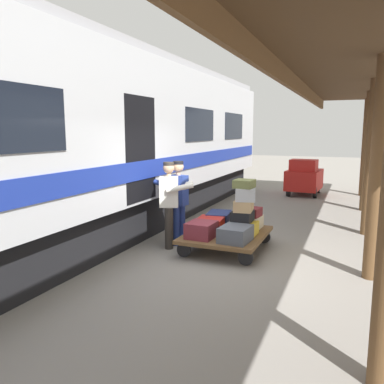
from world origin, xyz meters
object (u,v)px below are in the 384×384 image
luggage_cart (226,235)px  porter_in_overalls (178,199)px  suitcase_tan_vintage (244,205)px  baggage_tug (304,178)px  suitcase_burgundy_valise (201,230)px  suitcase_red_plastic (211,225)px  suitcase_yellow_case (243,228)px  porter_by_door (170,202)px  train_car (77,143)px  suitcase_gray_aluminum (246,194)px  suitcase_maroon_trunk (250,212)px  suitcase_slate_roller (235,234)px  suitcase_black_hardshell (242,216)px  suitcase_navy_fabric (219,219)px  suitcase_cream_canvas (249,222)px  suitcase_olive_duffel (244,184)px

luggage_cart → porter_in_overalls: 1.22m
suitcase_tan_vintage → baggage_tug: 7.31m
suitcase_burgundy_valise → porter_in_overalls: bearing=-35.2°
baggage_tug → suitcase_red_plastic: bearing=83.0°
suitcase_yellow_case → porter_by_door: porter_by_door is taller
train_car → suitcase_gray_aluminum: (-3.41, -0.57, -0.94)m
suitcase_tan_vintage → porter_by_door: (1.40, 0.32, 0.03)m
suitcase_burgundy_valise → suitcase_maroon_trunk: 1.23m
suitcase_red_plastic → porter_in_overalls: porter_in_overalls is taller
suitcase_red_plastic → porter_by_door: 0.92m
suitcase_gray_aluminum → porter_by_door: bearing=12.2°
suitcase_maroon_trunk → suitcase_tan_vintage: size_ratio=0.85×
luggage_cart → suitcase_tan_vintage: 0.69m
suitcase_red_plastic → suitcase_yellow_case: bearing=180.0°
suitcase_red_plastic → suitcase_slate_roller: (-0.66, 0.50, 0.00)m
train_car → suitcase_red_plastic: bearing=-169.1°
suitcase_black_hardshell → suitcase_navy_fabric: bearing=-36.3°
suitcase_yellow_case → suitcase_burgundy_valise: bearing=37.3°
train_car → baggage_tug: size_ratio=9.94×
suitcase_cream_canvas → suitcase_red_plastic: bearing=37.3°
suitcase_slate_roller → porter_by_door: porter_by_door is taller
suitcase_maroon_trunk → suitcase_tan_vintage: 0.52m
suitcase_olive_duffel → suitcase_yellow_case: bearing=29.2°
suitcase_tan_vintage → suitcase_cream_canvas: bearing=-90.9°
suitcase_maroon_trunk → suitcase_burgundy_valise: bearing=57.6°
luggage_cart → suitcase_olive_duffel: bearing=-179.3°
suitcase_burgundy_valise → baggage_tug: 7.91m
suitcase_red_plastic → suitcase_olive_duffel: 1.08m
train_car → baggage_tug: train_car is taller
train_car → suitcase_tan_vintage: 3.62m
suitcase_tan_vintage → suitcase_slate_roller: bearing=90.7°
suitcase_cream_canvas → porter_by_door: (1.41, 0.77, 0.46)m
suitcase_cream_canvas → suitcase_slate_roller: suitcase_slate_roller is taller
suitcase_navy_fabric → suitcase_slate_roller: suitcase_navy_fabric is taller
suitcase_maroon_trunk → suitcase_olive_duffel: size_ratio=1.13×
suitcase_black_hardshell → porter_by_door: (1.39, 0.31, 0.24)m
suitcase_slate_roller → porter_in_overalls: bearing=-20.2°
suitcase_yellow_case → porter_by_door: bearing=10.9°
train_car → suitcase_navy_fabric: size_ratio=27.95×
suitcase_burgundy_valise → suitcase_tan_vintage: 0.95m
suitcase_burgundy_valise → porter_in_overalls: size_ratio=0.31×
train_car → suitcase_gray_aluminum: train_car is taller
porter_by_door → porter_in_overalls: bearing=-97.4°
suitcase_burgundy_valise → porter_by_door: (0.75, -0.23, 0.44)m
suitcase_red_plastic → porter_in_overalls: size_ratio=0.33×
suitcase_red_plastic → suitcase_yellow_case: suitcase_red_plastic is taller
suitcase_red_plastic → suitcase_maroon_trunk: bearing=-141.2°
suitcase_black_hardshell → suitcase_gray_aluminum: suitcase_gray_aluminum is taller
train_car → suitcase_cream_canvas: 3.88m
train_car → suitcase_maroon_trunk: train_car is taller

